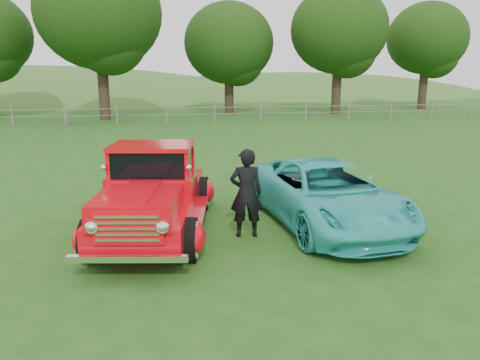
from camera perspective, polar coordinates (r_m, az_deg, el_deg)
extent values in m
plane|color=#1F4F15|center=(8.17, -5.39, -9.45)|extent=(140.00, 140.00, 0.00)
ellipsoid|color=#356023|center=(68.30, -24.79, 5.03)|extent=(84.00, 60.00, 18.00)
ellipsoid|color=#356023|center=(72.85, 6.53, 7.44)|extent=(72.00, 52.00, 14.00)
cube|color=#6C635B|center=(29.65, -8.94, 7.89)|extent=(48.00, 0.04, 0.04)
cube|color=#6C635B|center=(29.62, -8.97, 8.66)|extent=(48.00, 0.04, 0.04)
cylinder|color=black|center=(32.73, -16.33, 11.28)|extent=(0.70, 0.70, 4.84)
ellipsoid|color=black|center=(32.93, -16.84, 18.94)|extent=(8.00, 8.00, 7.20)
cylinder|color=black|center=(36.98, -1.34, 11.08)|extent=(0.70, 0.70, 3.74)
ellipsoid|color=black|center=(37.02, -1.37, 16.34)|extent=(6.80, 6.80, 6.12)
cylinder|color=black|center=(37.11, 11.69, 11.33)|extent=(0.70, 0.70, 4.40)
ellipsoid|color=black|center=(37.23, 11.99, 17.49)|extent=(7.20, 7.20, 6.48)
cylinder|color=black|center=(43.80, 21.43, 10.79)|extent=(0.70, 0.70, 4.18)
ellipsoid|color=black|center=(43.88, 21.85, 15.74)|extent=(6.60, 6.60, 5.94)
cylinder|color=black|center=(8.26, -17.78, -6.97)|extent=(0.36, 0.79, 0.76)
cylinder|color=black|center=(7.93, -6.16, -7.25)|extent=(0.36, 0.79, 0.76)
cylinder|color=black|center=(11.12, -13.12, -1.57)|extent=(0.36, 0.79, 0.76)
cylinder|color=black|center=(10.88, -4.55, -1.59)|extent=(0.36, 0.79, 0.76)
cube|color=red|center=(9.44, -10.28, -2.78)|extent=(2.30, 4.80, 0.44)
ellipsoid|color=red|center=(8.27, -18.26, -6.69)|extent=(0.53, 0.81, 0.54)
ellipsoid|color=red|center=(7.91, -5.66, -6.98)|extent=(0.53, 0.81, 0.54)
ellipsoid|color=red|center=(11.13, -13.48, -1.37)|extent=(0.53, 0.81, 0.54)
ellipsoid|color=red|center=(10.86, -4.19, -1.39)|extent=(0.53, 0.81, 0.54)
cube|color=red|center=(7.87, -12.29, -3.10)|extent=(1.58, 1.80, 0.42)
cube|color=red|center=(9.24, -10.49, -0.50)|extent=(1.80, 1.60, 0.44)
cube|color=black|center=(9.15, -10.61, 2.37)|extent=(1.61, 1.35, 0.50)
cube|color=red|center=(9.10, -10.68, 4.10)|extent=(1.70, 1.46, 0.08)
cube|color=red|center=(10.65, -9.15, 1.11)|extent=(1.49, 2.12, 0.45)
cube|color=white|center=(7.15, -13.56, -5.82)|extent=(1.07, 0.28, 0.50)
cube|color=white|center=(7.21, -13.56, -9.31)|extent=(1.80, 0.40, 0.10)
cube|color=white|center=(11.80, -8.28, -0.33)|extent=(1.70, 0.38, 0.10)
imported|color=#2DB7B1|center=(9.84, 10.45, -1.67)|extent=(2.61, 4.91, 1.32)
imported|color=black|center=(8.93, 0.75, -1.61)|extent=(0.66, 0.46, 1.72)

